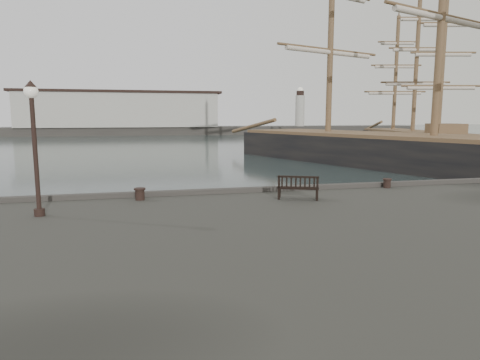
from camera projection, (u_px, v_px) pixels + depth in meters
The scene contains 8 objects.
ground at pixel (252, 230), 17.03m from camera, with size 400.00×400.00×0.00m, color black.
breakwater at pixel (135, 117), 103.82m from camera, with size 140.00×9.50×12.20m.
bench at pixel (298, 192), 15.15m from camera, with size 1.52×1.01×0.83m.
bollard_left at pixel (140, 194), 15.01m from camera, with size 0.40×0.40×0.42m, color black.
bollard_right at pixel (387, 183), 17.59m from camera, with size 0.36×0.36×0.38m, color black.
lamp_post at pixel (34, 130), 12.25m from camera, with size 0.39×0.39×3.93m.
tall_ship_main at pixel (432, 160), 35.95m from camera, with size 23.17×44.10×32.80m.
tall_ship_far at pixel (412, 144), 57.91m from camera, with size 11.91×27.39×22.97m.
Camera 1 is at (-4.34, -15.98, 4.46)m, focal length 32.00 mm.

